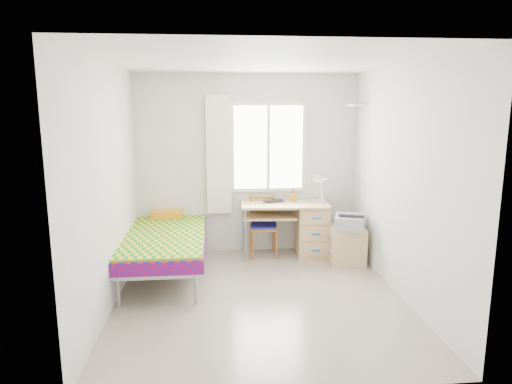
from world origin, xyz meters
TOP-DOWN VIEW (x-y plane):
  - floor at (0.00, 0.00)m, footprint 3.50×3.50m
  - ceiling at (0.00, 0.00)m, footprint 3.50×3.50m
  - wall_back at (0.00, 1.75)m, footprint 3.20×0.00m
  - wall_left at (-1.60, 0.00)m, footprint 0.00×3.50m
  - wall_right at (1.60, 0.00)m, footprint 0.00×3.50m
  - window at (0.30, 1.73)m, footprint 1.10×0.04m
  - curtain at (-0.42, 1.68)m, footprint 0.35×0.05m
  - floating_shelf at (1.49, 1.40)m, footprint 0.20×0.32m
  - bed at (-1.12, 0.96)m, footprint 1.03×2.19m
  - desk at (0.84, 1.45)m, footprint 1.27×0.63m
  - chair at (0.21, 1.53)m, footprint 0.42×0.42m
  - cabinet at (1.31, 1.03)m, footprint 0.51×0.46m
  - printer at (1.32, 1.00)m, footprint 0.48×0.52m
  - laptop at (0.38, 1.51)m, footprint 0.38×0.31m
  - pen_cup at (0.66, 1.60)m, footprint 0.09×0.09m
  - task_lamp at (0.99, 1.39)m, footprint 0.23×0.33m
  - book at (0.28, 1.44)m, footprint 0.24×0.28m

SIDE VIEW (x-z plane):
  - floor at x=0.00m, z-range 0.00..0.00m
  - cabinet at x=1.31m, z-range 0.00..0.51m
  - desk at x=0.84m, z-range 0.03..0.81m
  - bed at x=-1.12m, z-range -0.01..0.93m
  - chair at x=0.21m, z-range 0.05..0.92m
  - book at x=0.28m, z-range 0.58..0.60m
  - printer at x=1.32m, z-range 0.51..0.70m
  - laptop at x=0.38m, z-range 0.77..0.80m
  - pen_cup at x=0.66m, z-range 0.77..0.88m
  - task_lamp at x=0.99m, z-range 0.83..1.26m
  - wall_left at x=-1.60m, z-range -0.45..3.05m
  - wall_right at x=1.60m, z-range -0.45..3.05m
  - wall_back at x=0.00m, z-range -0.30..2.90m
  - curtain at x=-0.42m, z-range 0.60..2.30m
  - window at x=0.30m, z-range 0.90..2.20m
  - floating_shelf at x=1.49m, z-range 2.13..2.17m
  - ceiling at x=0.00m, z-range 2.60..2.60m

